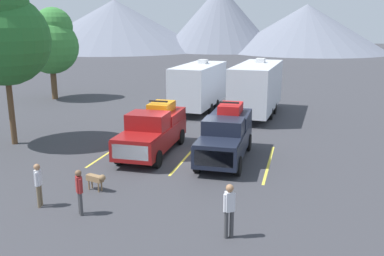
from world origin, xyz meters
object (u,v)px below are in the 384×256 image
Objects in this scene: dog at (97,179)px; camper_trailer_b at (257,87)px; pickup_truck_a at (153,130)px; person_b at (229,207)px; pickup_truck_b at (226,135)px; person_c at (79,189)px; camper_trailer_a at (199,85)px; person_a at (38,182)px.

camper_trailer_b is at bearing 73.81° from dog.
pickup_truck_a is 9.16m from person_b.
pickup_truck_a is 3.70m from pickup_truck_b.
pickup_truck_b is at bearing 51.71° from dog.
pickup_truck_a is 5.32m from dog.
dog is (-0.45, 2.04, -0.44)m from person_c.
pickup_truck_a is 7.31m from person_c.
camper_trailer_b reaches higher than pickup_truck_b.
person_c is (0.32, -17.76, -1.02)m from camper_trailer_a.
person_b is 1.08× the size of person_c.
person_a is at bearing -94.60° from camper_trailer_a.
person_a is (-5.69, -17.04, -1.13)m from camper_trailer_b.
camper_trailer_b is 5.16× the size of person_b.
person_b is at bearing -2.71° from person_c.
camper_trailer_b is 9.30× the size of dog.
pickup_truck_b reaches higher than person_c.
pickup_truck_b is 3.47× the size of person_a.
person_a is (-5.39, -7.05, -0.27)m from pickup_truck_b.
pickup_truck_b is at bearing -69.24° from camper_trailer_a.
camper_trailer_b reaches higher than pickup_truck_a.
person_b is (5.20, -7.55, -0.16)m from pickup_truck_a.
dog is at bearing -94.54° from pickup_truck_a.
person_a is 0.92× the size of person_b.
pickup_truck_a is 1.04× the size of pickup_truck_b.
pickup_truck_a is 0.64× the size of camper_trailer_b.
pickup_truck_a is at bearing 90.24° from person_c.
person_a is 1.74m from person_c.
person_c reaches higher than dog.
camper_trailer_b is (3.99, 9.93, 0.89)m from pickup_truck_a.
pickup_truck_a reaches higher than person_c.
camper_trailer_a is at bearing 91.57° from pickup_truck_a.
pickup_truck_a is 3.58× the size of person_c.
person_a is at bearing -108.48° from camper_trailer_b.
person_a is 6.91m from person_b.
pickup_truck_a is 10.74m from camper_trailer_b.
pickup_truck_b reaches higher than pickup_truck_a.
person_c is at bearing -89.76° from pickup_truck_a.
pickup_truck_b reaches higher than person_b.
person_c is (0.03, -7.30, -0.23)m from pickup_truck_a.
person_c is at bearing -116.80° from pickup_truck_b.
camper_trailer_a is at bearing 106.94° from person_b.
camper_trailer_b is 18.00m from person_a.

